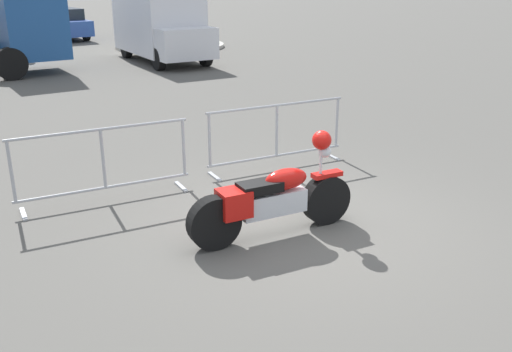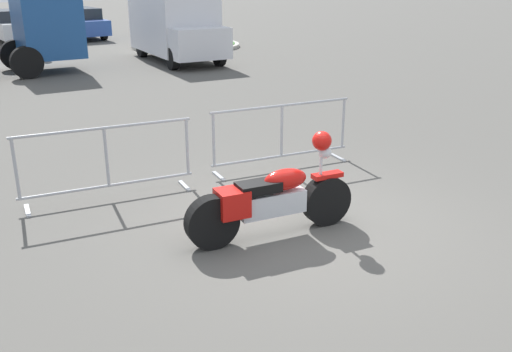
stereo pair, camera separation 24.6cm
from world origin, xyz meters
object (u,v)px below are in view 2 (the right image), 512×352
(motorcycle, at_px, (272,199))
(parked_car_blue, at_px, (79,23))
(delivery_van, at_px, (175,25))
(pedestrian, at_px, (41,32))
(crowd_barrier_near, at_px, (107,162))
(parked_car_silver, at_px, (13,26))
(crowd_barrier_far, at_px, (282,135))

(motorcycle, height_order, parked_car_blue, parked_car_blue)
(delivery_van, relative_size, parked_car_blue, 1.16)
(pedestrian, bearing_deg, crowd_barrier_near, 122.64)
(motorcycle, relative_size, crowd_barrier_near, 0.89)
(crowd_barrier_near, height_order, parked_car_silver, parked_car_silver)
(crowd_barrier_far, bearing_deg, pedestrian, 94.64)
(crowd_barrier_far, relative_size, parked_car_silver, 0.57)
(delivery_van, bearing_deg, motorcycle, -16.36)
(motorcycle, height_order, crowd_barrier_far, motorcycle)
(motorcycle, relative_size, parked_car_blue, 0.51)
(motorcycle, xyz_separation_m, crowd_barrier_near, (-1.44, 2.15, 0.08))
(parked_car_blue, bearing_deg, delivery_van, -176.09)
(crowd_barrier_far, height_order, pedestrian, pedestrian)
(crowd_barrier_near, distance_m, parked_car_silver, 21.11)
(delivery_van, xyz_separation_m, parked_car_blue, (-1.47, 8.96, -0.52))
(motorcycle, xyz_separation_m, delivery_van, (4.28, 14.17, 0.76))
(motorcycle, distance_m, parked_car_silver, 23.22)
(pedestrian, bearing_deg, delivery_van, 179.71)
(parked_car_blue, bearing_deg, crowd_barrier_far, 170.87)
(crowd_barrier_far, xyz_separation_m, parked_car_silver, (-1.53, 21.07, 0.16))
(delivery_van, height_order, pedestrian, delivery_van)
(crowd_barrier_near, xyz_separation_m, parked_car_silver, (1.34, 21.07, 0.16))
(parked_car_silver, bearing_deg, crowd_barrier_near, 170.97)
(crowd_barrier_near, distance_m, parked_car_blue, 21.41)
(delivery_van, bearing_deg, crowd_barrier_near, -24.98)
(motorcycle, relative_size, delivery_van, 0.44)
(crowd_barrier_near, bearing_deg, delivery_van, 64.58)
(crowd_barrier_far, bearing_deg, delivery_van, 76.71)
(motorcycle, distance_m, delivery_van, 14.82)
(crowd_barrier_far, distance_m, delivery_van, 12.37)
(delivery_van, xyz_separation_m, parked_car_silver, (-4.37, 9.04, -0.52))
(parked_car_blue, height_order, pedestrian, pedestrian)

